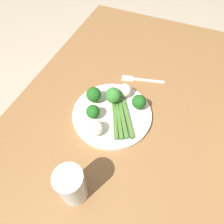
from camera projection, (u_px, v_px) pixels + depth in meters
ground_plane at (116, 195)px, 1.26m from camera, size 6.00×6.00×0.02m
dining_table at (119, 150)px, 0.74m from camera, size 1.43×0.81×0.72m
plate at (112, 114)px, 0.70m from camera, size 0.27×0.27×0.01m
asparagus_bundle at (121, 118)px, 0.68m from camera, size 0.16×0.12×0.01m
broccoli_front_left at (94, 95)px, 0.70m from camera, size 0.05×0.05×0.06m
broccoli_front at (93, 112)px, 0.66m from camera, size 0.04×0.04×0.05m
broccoli_near_center at (139, 102)px, 0.68m from camera, size 0.05×0.05×0.06m
broccoli_left at (113, 95)px, 0.69m from camera, size 0.05×0.05×0.07m
cauliflower_back_right at (96, 128)px, 0.63m from camera, size 0.05×0.05×0.05m
cauliflower_mid at (125, 90)px, 0.72m from camera, size 0.05×0.05×0.05m
fork at (142, 80)px, 0.80m from camera, size 0.06×0.16×0.00m
water_glass at (72, 185)px, 0.51m from camera, size 0.07×0.07×0.12m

